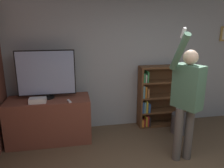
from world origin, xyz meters
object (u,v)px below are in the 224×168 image
at_px(bookshelf, 158,97).
at_px(waste_bin, 180,123).
at_px(person, 187,96).
at_px(television, 46,74).
at_px(game_console, 38,100).

relative_size(bookshelf, waste_bin, 3.31).
height_order(person, waste_bin, person).
height_order(television, bookshelf, television).
height_order(television, game_console, television).
distance_m(game_console, waste_bin, 2.72).
xyz_separation_m(bookshelf, person, (-0.08, -1.25, 0.43)).
xyz_separation_m(television, bookshelf, (2.18, 0.21, -0.62)).
distance_m(television, game_console, 0.48).
bearing_deg(waste_bin, person, -114.90).
bearing_deg(person, waste_bin, 128.74).
relative_size(television, bookshelf, 0.78).
bearing_deg(bookshelf, person, -93.84).
bearing_deg(bookshelf, game_console, -169.67).
bearing_deg(television, bookshelf, 5.42).
bearing_deg(person, game_console, -136.52).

